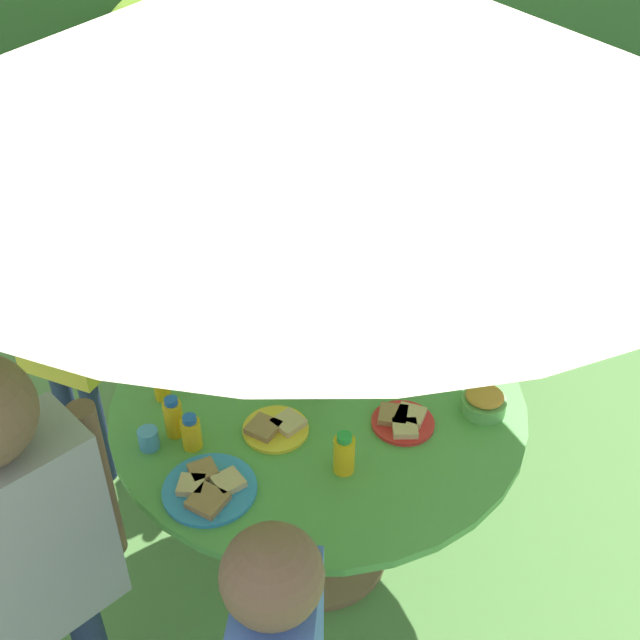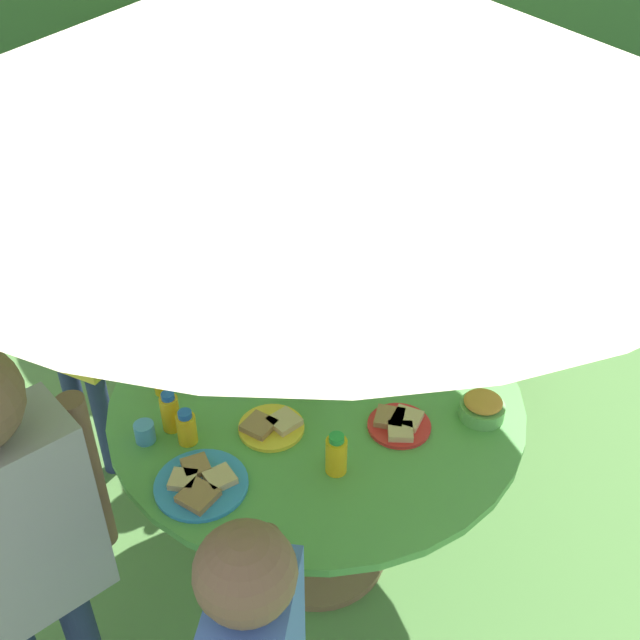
{
  "view_description": "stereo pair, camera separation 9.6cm",
  "coord_description": "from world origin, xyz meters",
  "px_view_note": "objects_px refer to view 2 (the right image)",
  "views": [
    {
      "loc": [
        -0.51,
        -1.67,
        2.31
      ],
      "look_at": [
        0.03,
        0.09,
        0.97
      ],
      "focal_mm": 42.58,
      "sensor_mm": 36.0,
      "label": 1
    },
    {
      "loc": [
        -0.42,
        -1.7,
        2.31
      ],
      "look_at": [
        0.03,
        0.09,
        0.97
      ],
      "focal_mm": 42.58,
      "sensor_mm": 36.0,
      "label": 2
    }
  ],
  "objects_px": {
    "wooden_chair": "(468,260)",
    "juice_bottle_front_edge": "(336,454)",
    "child_in_yellow_shirt": "(65,309)",
    "child_in_grey_shirt": "(10,527)",
    "plate_back_edge": "(256,344)",
    "cup_far": "(145,432)",
    "juice_bottle_center_back": "(360,323)",
    "plate_center_front": "(201,483)",
    "plate_far_left": "(423,362)",
    "plate_near_right": "(399,424)",
    "patio_umbrella": "(315,30)",
    "plate_near_left": "(271,426)",
    "juice_bottle_mid_right": "(389,307)",
    "juice_bottle_spot_b": "(161,378)",
    "child_in_pink_shirt": "(246,261)",
    "dome_tent": "(288,109)",
    "garden_table": "(317,439)",
    "juice_bottle_mid_left": "(170,412)",
    "juice_bottle_spot_a": "(187,428)",
    "snack_bowl": "(482,407)",
    "cup_near": "(327,348)",
    "juice_bottle_far_right": "(289,367)"
  },
  "relations": [
    {
      "from": "plate_back_edge",
      "to": "plate_near_right",
      "type": "relative_size",
      "value": 0.99
    },
    {
      "from": "plate_back_edge",
      "to": "juice_bottle_front_edge",
      "type": "distance_m",
      "value": 0.61
    },
    {
      "from": "dome_tent",
      "to": "snack_bowl",
      "type": "bearing_deg",
      "value": -103.86
    },
    {
      "from": "dome_tent",
      "to": "juice_bottle_mid_left",
      "type": "height_order",
      "value": "dome_tent"
    },
    {
      "from": "wooden_chair",
      "to": "juice_bottle_spot_b",
      "type": "distance_m",
      "value": 1.61
    },
    {
      "from": "juice_bottle_mid_left",
      "to": "cup_near",
      "type": "xyz_separation_m",
      "value": [
        0.52,
        0.21,
        -0.03
      ]
    },
    {
      "from": "wooden_chair",
      "to": "plate_back_edge",
      "type": "distance_m",
      "value": 1.26
    },
    {
      "from": "garden_table",
      "to": "plate_far_left",
      "type": "distance_m",
      "value": 0.42
    },
    {
      "from": "patio_umbrella",
      "to": "plate_far_left",
      "type": "xyz_separation_m",
      "value": [
        0.37,
        0.06,
        -1.07
      ]
    },
    {
      "from": "child_in_pink_shirt",
      "to": "plate_near_left",
      "type": "xyz_separation_m",
      "value": [
        -0.1,
        -1.03,
        0.06
      ]
    },
    {
      "from": "juice_bottle_spot_b",
      "to": "cup_far",
      "type": "distance_m",
      "value": 0.21
    },
    {
      "from": "plate_back_edge",
      "to": "cup_far",
      "type": "bearing_deg",
      "value": -137.59
    },
    {
      "from": "plate_center_front",
      "to": "garden_table",
      "type": "bearing_deg",
      "value": 35.82
    },
    {
      "from": "child_in_grey_shirt",
      "to": "plate_back_edge",
      "type": "bearing_deg",
      "value": 18.46
    },
    {
      "from": "juice_bottle_spot_b",
      "to": "garden_table",
      "type": "bearing_deg",
      "value": -15.92
    },
    {
      "from": "garden_table",
      "to": "plate_near_right",
      "type": "xyz_separation_m",
      "value": [
        0.2,
        -0.2,
        0.2
      ]
    },
    {
      "from": "juice_bottle_spot_a",
      "to": "snack_bowl",
      "type": "bearing_deg",
      "value": -7.33
    },
    {
      "from": "juice_bottle_mid_left",
      "to": "juice_bottle_spot_a",
      "type": "height_order",
      "value": "juice_bottle_mid_left"
    },
    {
      "from": "patio_umbrella",
      "to": "juice_bottle_spot_b",
      "type": "height_order",
      "value": "patio_umbrella"
    },
    {
      "from": "snack_bowl",
      "to": "juice_bottle_mid_left",
      "type": "xyz_separation_m",
      "value": [
        -0.89,
        0.18,
        0.03
      ]
    },
    {
      "from": "snack_bowl",
      "to": "plate_near_right",
      "type": "xyz_separation_m",
      "value": [
        -0.25,
        0.02,
        -0.02
      ]
    },
    {
      "from": "child_in_yellow_shirt",
      "to": "juice_bottle_far_right",
      "type": "relative_size",
      "value": 10.94
    },
    {
      "from": "snack_bowl",
      "to": "patio_umbrella",
      "type": "bearing_deg",
      "value": 155.01
    },
    {
      "from": "plate_far_left",
      "to": "plate_near_right",
      "type": "height_order",
      "value": "same"
    },
    {
      "from": "juice_bottle_mid_left",
      "to": "juice_bottle_spot_b",
      "type": "bearing_deg",
      "value": 94.59
    },
    {
      "from": "wooden_chair",
      "to": "juice_bottle_mid_left",
      "type": "relative_size",
      "value": 7.75
    },
    {
      "from": "wooden_chair",
      "to": "juice_bottle_front_edge",
      "type": "distance_m",
      "value": 1.58
    },
    {
      "from": "plate_back_edge",
      "to": "juice_bottle_center_back",
      "type": "bearing_deg",
      "value": -5.34
    },
    {
      "from": "juice_bottle_spot_a",
      "to": "cup_far",
      "type": "relative_size",
      "value": 1.83
    },
    {
      "from": "garden_table",
      "to": "juice_bottle_mid_right",
      "type": "bearing_deg",
      "value": 43.53
    },
    {
      "from": "dome_tent",
      "to": "plate_near_right",
      "type": "height_order",
      "value": "dome_tent"
    },
    {
      "from": "juice_bottle_mid_left",
      "to": "dome_tent",
      "type": "bearing_deg",
      "value": 69.91
    },
    {
      "from": "patio_umbrella",
      "to": "plate_near_left",
      "type": "xyz_separation_m",
      "value": [
        -0.16,
        -0.11,
        -1.07
      ]
    },
    {
      "from": "dome_tent",
      "to": "juice_bottle_mid_right",
      "type": "height_order",
      "value": "dome_tent"
    },
    {
      "from": "juice_bottle_front_edge",
      "to": "juice_bottle_center_back",
      "type": "bearing_deg",
      "value": 67.35
    },
    {
      "from": "child_in_pink_shirt",
      "to": "juice_bottle_mid_right",
      "type": "bearing_deg",
      "value": 30.26
    },
    {
      "from": "plate_far_left",
      "to": "juice_bottle_mid_left",
      "type": "relative_size",
      "value": 1.71
    },
    {
      "from": "cup_near",
      "to": "child_in_grey_shirt",
      "type": "bearing_deg",
      "value": -146.74
    },
    {
      "from": "child_in_yellow_shirt",
      "to": "child_in_grey_shirt",
      "type": "distance_m",
      "value": 1.08
    },
    {
      "from": "juice_bottle_mid_right",
      "to": "juice_bottle_spot_b",
      "type": "distance_m",
      "value": 0.82
    },
    {
      "from": "dome_tent",
      "to": "child_in_pink_shirt",
      "type": "relative_size",
      "value": 2.27
    },
    {
      "from": "dome_tent",
      "to": "cup_far",
      "type": "bearing_deg",
      "value": -126.36
    },
    {
      "from": "child_in_yellow_shirt",
      "to": "snack_bowl",
      "type": "bearing_deg",
      "value": 5.2
    },
    {
      "from": "child_in_grey_shirt",
      "to": "plate_back_edge",
      "type": "xyz_separation_m",
      "value": [
        0.7,
        0.71,
        -0.13
      ]
    },
    {
      "from": "plate_center_front",
      "to": "juice_bottle_center_back",
      "type": "bearing_deg",
      "value": 41.45
    },
    {
      "from": "child_in_grey_shirt",
      "to": "plate_center_front",
      "type": "xyz_separation_m",
      "value": [
        0.45,
        0.14,
        -0.13
      ]
    },
    {
      "from": "plate_back_edge",
      "to": "plate_far_left",
      "type": "height_order",
      "value": "same"
    },
    {
      "from": "child_in_pink_shirt",
      "to": "juice_bottle_mid_right",
      "type": "distance_m",
      "value": 0.73
    },
    {
      "from": "child_in_grey_shirt",
      "to": "cup_far",
      "type": "relative_size",
      "value": 23.12
    },
    {
      "from": "plate_far_left",
      "to": "juice_bottle_mid_left",
      "type": "bearing_deg",
      "value": -173.35
    }
  ]
}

